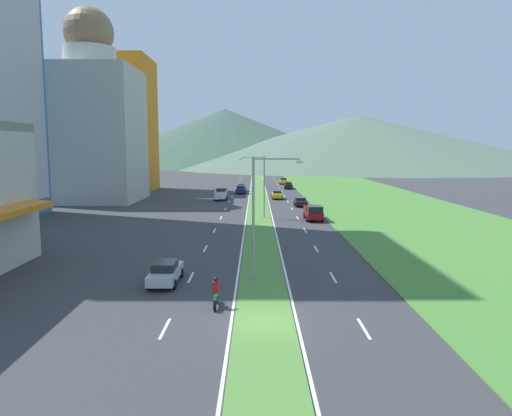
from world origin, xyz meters
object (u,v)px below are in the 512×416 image
at_px(car_4, 303,202).
at_px(car_6, 279,195).
at_px(car_3, 244,187).
at_px(street_lamp_near, 262,209).
at_px(street_lamp_mid, 263,182).
at_px(pickup_truck_1, 316,213).
at_px(car_5, 286,181).
at_px(car_7, 243,190).
at_px(car_2, 291,185).
at_px(car_0, 168,272).
at_px(motorcycle_rider, 218,295).
at_px(pickup_truck_0, 223,194).

height_order(car_4, car_6, car_6).
bearing_deg(car_3, street_lamp_near, -177.18).
relative_size(street_lamp_mid, pickup_truck_1, 1.52).
height_order(street_lamp_near, car_5, street_lamp_near).
bearing_deg(car_5, car_7, -21.81).
bearing_deg(car_2, pickup_truck_1, 0.03).
xyz_separation_m(street_lamp_mid, pickup_truck_1, (6.76, -2.15, -3.84)).
bearing_deg(car_6, car_2, 170.66).
bearing_deg(car_6, pickup_truck_1, 7.79).
bearing_deg(car_4, car_5, -179.93).
distance_m(street_lamp_near, car_2, 75.10).
relative_size(car_4, car_7, 0.97).
xyz_separation_m(street_lamp_mid, car_0, (-6.84, -30.39, -4.05)).
bearing_deg(motorcycle_rider, car_5, -5.69).
bearing_deg(car_7, car_3, 0.10).
bearing_deg(car_6, street_lamp_near, -3.88).
bearing_deg(car_0, car_6, -10.56).
relative_size(street_lamp_near, motorcycle_rider, 4.31).
bearing_deg(car_3, pickup_truck_0, 169.50).
relative_size(car_6, pickup_truck_0, 0.87).
relative_size(street_lamp_mid, car_6, 1.75).
bearing_deg(car_4, street_lamp_mid, -27.21).
xyz_separation_m(car_2, car_7, (-10.51, -11.21, 0.02)).
xyz_separation_m(pickup_truck_0, pickup_truck_1, (13.69, -24.42, 0.00)).
distance_m(car_5, motorcycle_rider, 95.05).
relative_size(car_5, pickup_truck_1, 0.81).
bearing_deg(car_3, car_2, -61.61).
xyz_separation_m(car_6, car_7, (-7.00, 10.10, 0.04)).
height_order(street_lamp_near, car_6, street_lamp_near).
bearing_deg(pickup_truck_0, car_4, -125.65).
relative_size(car_7, pickup_truck_1, 0.84).
height_order(car_4, pickup_truck_0, pickup_truck_0).
distance_m(car_6, motorcycle_rider, 59.29).
height_order(car_2, motorcycle_rider, motorcycle_rider).
relative_size(car_6, motorcycle_rider, 2.34).
xyz_separation_m(car_0, car_3, (3.06, 69.67, 0.02)).
bearing_deg(pickup_truck_1, car_6, -172.21).
height_order(street_lamp_mid, motorcycle_rider, street_lamp_mid).
height_order(street_lamp_near, car_2, street_lamp_near).
bearing_deg(pickup_truck_0, car_7, -15.39).
bearing_deg(street_lamp_near, pickup_truck_1, 75.45).
bearing_deg(street_lamp_near, car_7, 93.06).
height_order(car_5, car_7, car_7).
height_order(street_lamp_near, car_7, street_lamp_near).
bearing_deg(car_0, car_5, -8.43).
bearing_deg(car_4, car_3, -158.91).
xyz_separation_m(car_4, pickup_truck_1, (0.27, -14.79, 0.25)).
xyz_separation_m(car_0, motorcycle_rider, (3.86, -4.93, -0.02)).
bearing_deg(car_3, motorcycle_rider, -179.38).
height_order(street_lamp_mid, car_6, street_lamp_mid).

